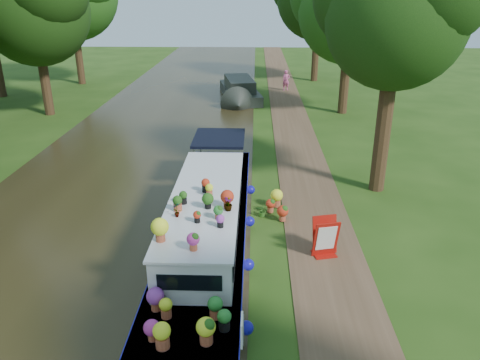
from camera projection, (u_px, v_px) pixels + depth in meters
name	position (u px, v px, depth m)	size (l,w,h in m)	color
ground	(281.00, 224.00, 15.36)	(100.00, 100.00, 0.00)	#213F0F
canal_water	(101.00, 221.00, 15.54)	(10.00, 100.00, 0.02)	black
towpath	(318.00, 224.00, 15.32)	(2.20, 100.00, 0.03)	#4C3623
plant_boat	(206.00, 227.00, 13.33)	(2.29, 13.52, 2.25)	silver
tree_near_overhang	(397.00, 7.00, 15.58)	(5.52, 5.28, 8.99)	#321F10
tree_near_mid	(351.00, 2.00, 26.73)	(6.90, 6.60, 9.40)	#321F10
tree_far_c	(33.00, 1.00, 26.33)	(7.13, 6.82, 9.59)	#321F10
second_boat	(240.00, 91.00, 32.48)	(3.27, 7.85, 1.46)	#232722
sandwich_board	(325.00, 239.00, 13.33)	(0.76, 0.72, 1.14)	#A4120B
pedestrian_pink	(286.00, 80.00, 35.13)	(0.55, 0.36, 1.50)	#CD5496
verge_plant	(263.00, 211.00, 15.79)	(0.38, 0.33, 0.42)	#356D20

